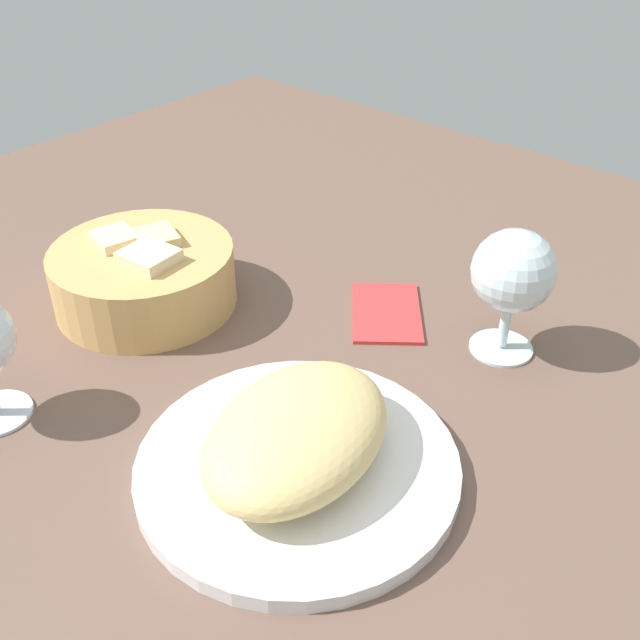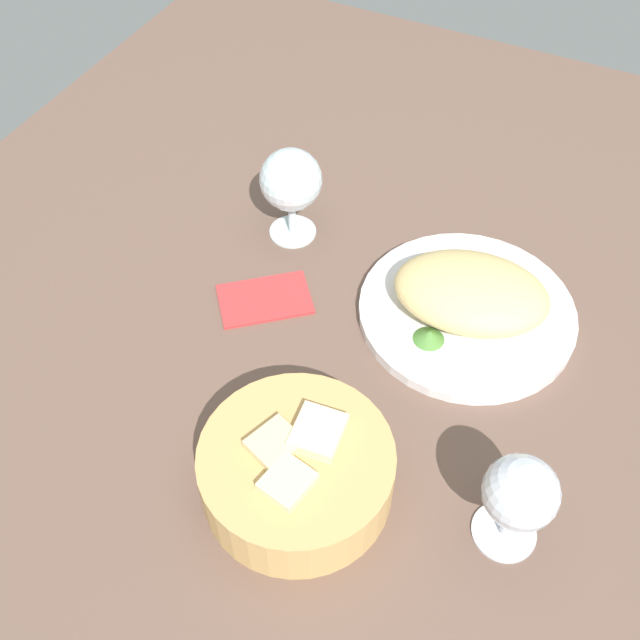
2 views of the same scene
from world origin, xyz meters
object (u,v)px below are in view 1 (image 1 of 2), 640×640
plate (298,466)px  folded_napkin (385,310)px  bread_basket (144,275)px  wine_glass_near (513,275)px

plate → folded_napkin: 24.32cm
plate → folded_napkin: (22.81, 8.44, -0.30)cm
bread_basket → wine_glass_near: bearing=-62.0°
wine_glass_near → folded_napkin: size_ratio=1.16×
plate → wine_glass_near: size_ratio=2.01×
folded_napkin → bread_basket: bearing=87.1°
bread_basket → folded_napkin: (14.94, -20.37, -3.03)cm
plate → bread_basket: bread_basket is taller
plate → bread_basket: size_ratio=1.36×
plate → bread_basket: (7.87, 28.81, 2.73)cm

